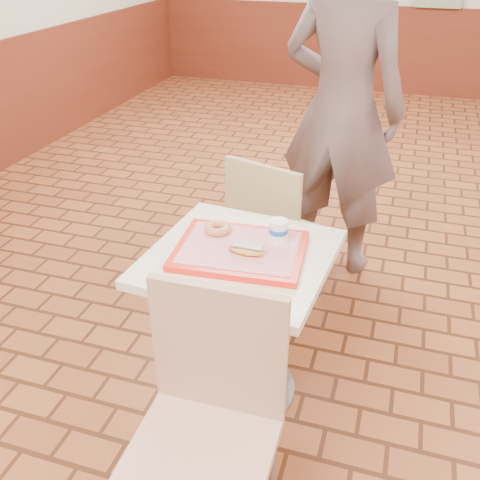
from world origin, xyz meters
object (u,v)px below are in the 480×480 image
(ring_donut, at_px, (217,228))
(serving_tray, at_px, (240,250))
(chair_main_front, at_px, (208,418))
(long_john_donut, at_px, (247,249))
(customer, at_px, (342,110))
(paper_cup, at_px, (279,231))
(main_table, at_px, (240,303))
(chair_main_back, at_px, (273,230))

(ring_donut, bearing_deg, serving_tray, -35.02)
(chair_main_front, distance_m, long_john_donut, 0.63)
(customer, xyz_separation_m, paper_cup, (-0.06, -1.14, -0.15))
(main_table, height_order, paper_cup, paper_cup)
(long_john_donut, xyz_separation_m, paper_cup, (0.09, 0.12, 0.03))
(serving_tray, bearing_deg, customer, 81.20)
(chair_main_front, bearing_deg, paper_cup, 85.98)
(ring_donut, distance_m, long_john_donut, 0.20)
(ring_donut, distance_m, paper_cup, 0.25)
(chair_main_front, height_order, customer, customer)
(chair_main_back, height_order, serving_tray, chair_main_back)
(main_table, bearing_deg, long_john_donut, -45.05)
(long_john_donut, bearing_deg, chair_main_back, 95.48)
(chair_main_front, bearing_deg, long_john_donut, 94.28)
(customer, bearing_deg, chair_main_back, 82.51)
(main_table, xyz_separation_m, customer, (0.19, 1.22, 0.46))
(ring_donut, relative_size, long_john_donut, 0.76)
(serving_tray, xyz_separation_m, ring_donut, (-0.12, 0.08, 0.03))
(main_table, distance_m, customer, 1.32)
(chair_main_back, bearing_deg, serving_tray, 109.23)
(paper_cup, bearing_deg, serving_tray, -147.04)
(main_table, xyz_separation_m, serving_tray, (0.00, -0.00, 0.25))
(chair_main_back, xyz_separation_m, serving_tray, (0.02, -0.62, 0.24))
(paper_cup, bearing_deg, main_table, -147.04)
(ring_donut, xyz_separation_m, long_john_donut, (0.16, -0.12, 0.00))
(ring_donut, bearing_deg, chair_main_front, -73.05)
(main_table, relative_size, chair_main_back, 0.82)
(main_table, relative_size, customer, 0.38)
(customer, bearing_deg, long_john_donut, 95.12)
(chair_main_front, relative_size, long_john_donut, 6.52)
(ring_donut, xyz_separation_m, paper_cup, (0.25, -0.00, 0.03))
(chair_main_front, xyz_separation_m, long_john_donut, (-0.05, 0.58, 0.25))
(ring_donut, bearing_deg, customer, 74.78)
(main_table, xyz_separation_m, chair_main_front, (0.09, -0.62, 0.03))
(chair_main_back, distance_m, long_john_donut, 0.71)
(long_john_donut, bearing_deg, paper_cup, 53.55)
(long_john_donut, bearing_deg, chair_main_front, -84.60)
(chair_main_front, xyz_separation_m, serving_tray, (-0.09, 0.62, 0.22))
(main_table, distance_m, paper_cup, 0.34)
(main_table, height_order, chair_main_back, chair_main_back)
(customer, distance_m, long_john_donut, 1.28)
(customer, distance_m, ring_donut, 1.19)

